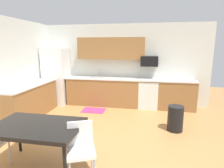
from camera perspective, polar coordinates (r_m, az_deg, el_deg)
ground_plane at (r=4.23m, az=-2.56°, el=-16.13°), size 12.00×12.00×0.00m
wall_back at (r=6.39m, az=2.70°, el=5.97°), size 5.80×0.10×2.70m
cabinet_run_back at (r=6.30m, az=-2.77°, el=-2.42°), size 2.40×0.60×0.90m
cabinet_run_back_right at (r=6.21m, az=19.11°, el=-3.24°), size 1.15×0.60×0.90m
cabinet_run_left at (r=5.66m, az=-24.05°, el=-5.02°), size 0.60×2.00×0.90m
countertop_back at (r=6.10m, az=2.21°, el=1.64°), size 4.80×0.64×0.04m
countertop_left at (r=5.55m, az=-24.45°, el=-0.36°), size 0.64×2.00×0.04m
upper_cabinets_back at (r=6.19m, az=-0.34°, el=10.91°), size 2.20×0.34×0.70m
refrigerator at (r=6.69m, az=-16.72°, el=2.20°), size 0.76×0.70×1.88m
oven_range at (r=6.14m, az=11.03°, el=-2.94°), size 0.60×0.60×0.91m
microwave at (r=6.07m, az=11.40°, el=6.92°), size 0.54×0.36×0.32m
sink_basin at (r=6.26m, az=-4.65°, el=1.49°), size 0.48×0.40×0.14m
sink_faucet at (r=6.40m, az=-4.25°, el=3.18°), size 0.02×0.02×0.24m
dining_table at (r=3.22m, az=-22.22°, el=-12.57°), size 1.40×0.90×0.75m
chair_near_table at (r=2.94m, az=-9.59°, el=-18.30°), size 0.52×0.52×0.85m
trash_bin at (r=4.67m, az=18.93°, el=-10.00°), size 0.36×0.36×0.60m
floor_mat at (r=5.86m, az=-5.71°, el=-8.07°), size 0.70×0.50×0.01m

